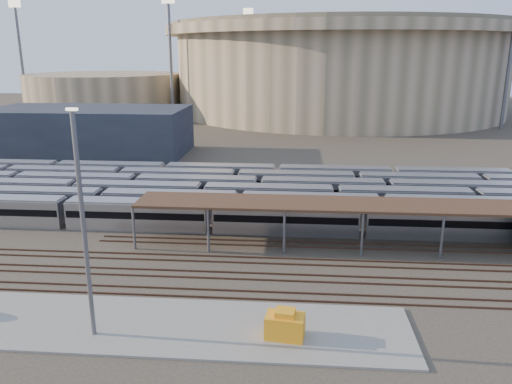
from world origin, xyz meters
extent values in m
plane|color=#383026|center=(0.00, 0.00, 0.00)|extent=(420.00, 420.00, 0.00)
cube|color=gray|center=(-5.00, -15.00, 0.10)|extent=(50.00, 9.00, 0.20)
cube|color=#A3A4A8|center=(-0.27, 8.00, 1.80)|extent=(112.00, 2.90, 3.60)
cube|color=#A3A4A8|center=(2.85, 12.20, 1.80)|extent=(112.00, 2.90, 3.60)
cube|color=#A3A4A8|center=(-2.88, 16.40, 1.80)|extent=(112.00, 2.90, 3.60)
cube|color=#A3A4A8|center=(4.86, 20.60, 1.80)|extent=(112.00, 2.90, 3.60)
cube|color=#A3A4A8|center=(0.94, 24.80, 1.80)|extent=(112.00, 2.90, 3.60)
cube|color=#A3A4A8|center=(7.25, 29.00, 1.80)|extent=(112.00, 2.90, 3.60)
cylinder|color=#5D5E63|center=(-8.00, 1.30, 2.50)|extent=(0.30, 0.30, 5.00)
cylinder|color=#5D5E63|center=(-8.00, 6.70, 2.50)|extent=(0.30, 0.30, 5.00)
cylinder|color=#5D5E63|center=(0.57, 1.30, 2.50)|extent=(0.30, 0.30, 5.00)
cylinder|color=#5D5E63|center=(0.57, 6.70, 2.50)|extent=(0.30, 0.30, 5.00)
cylinder|color=#5D5E63|center=(9.14, 1.30, 2.50)|extent=(0.30, 0.30, 5.00)
cylinder|color=#5D5E63|center=(9.14, 6.70, 2.50)|extent=(0.30, 0.30, 5.00)
cylinder|color=#5D5E63|center=(17.71, 1.30, 2.50)|extent=(0.30, 0.30, 5.00)
cylinder|color=#5D5E63|center=(17.71, 6.70, 2.50)|extent=(0.30, 0.30, 5.00)
cylinder|color=#5D5E63|center=(26.29, 1.30, 2.50)|extent=(0.30, 0.30, 5.00)
cylinder|color=#5D5E63|center=(26.29, 6.70, 2.50)|extent=(0.30, 0.30, 5.00)
cylinder|color=#5D5E63|center=(34.86, 6.70, 2.50)|extent=(0.30, 0.30, 5.00)
cube|color=#362316|center=(22.00, 4.00, 5.15)|extent=(60.00, 6.00, 0.30)
cube|color=#4C3323|center=(0.00, -1.75, 0.09)|extent=(170.00, 0.12, 0.18)
cube|color=#4C3323|center=(0.00, -0.25, 0.09)|extent=(170.00, 0.12, 0.18)
cube|color=#4C3323|center=(0.00, -5.75, 0.09)|extent=(170.00, 0.12, 0.18)
cube|color=#4C3323|center=(0.00, -4.25, 0.09)|extent=(170.00, 0.12, 0.18)
cube|color=#4C3323|center=(0.00, -9.75, 0.09)|extent=(170.00, 0.12, 0.18)
cube|color=#4C3323|center=(0.00, -8.25, 0.09)|extent=(170.00, 0.12, 0.18)
cylinder|color=tan|center=(25.00, 140.00, 14.00)|extent=(116.00, 116.00, 28.00)
cylinder|color=tan|center=(25.00, 140.00, 29.50)|extent=(124.00, 124.00, 3.00)
cylinder|color=#655E48|center=(25.00, 140.00, 31.75)|extent=(120.00, 120.00, 1.50)
cylinder|color=tan|center=(-60.00, 130.00, 7.00)|extent=(56.00, 56.00, 14.00)
cube|color=#1E232D|center=(-35.00, 55.00, 5.00)|extent=(42.00, 20.00, 10.00)
cylinder|color=#5D5E63|center=(-30.00, 110.00, 18.00)|extent=(1.00, 1.00, 36.00)
cylinder|color=#5D5E63|center=(-85.00, 120.00, 18.00)|extent=(1.00, 1.00, 36.00)
cube|color=#FFF2CC|center=(-85.00, 120.00, 37.20)|extent=(4.00, 0.60, 2.40)
cylinder|color=#5D5E63|center=(70.00, 100.00, 18.00)|extent=(1.00, 1.00, 36.00)
cylinder|color=#5D5E63|center=(-10.00, 160.00, 18.00)|extent=(1.00, 1.00, 36.00)
cube|color=#FFF2CC|center=(-10.00, 160.00, 37.20)|extent=(4.00, 0.60, 2.40)
cylinder|color=#5D5E63|center=(-5.56, -16.77, 9.08)|extent=(0.36, 0.36, 17.76)
cube|color=#FFF2CC|center=(-5.56, -16.77, 18.06)|extent=(0.81, 0.34, 0.20)
cube|color=orange|center=(9.68, -15.99, 1.15)|extent=(3.25, 2.27, 1.89)
camera|label=1|loc=(10.21, -50.90, 22.03)|focal=35.00mm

